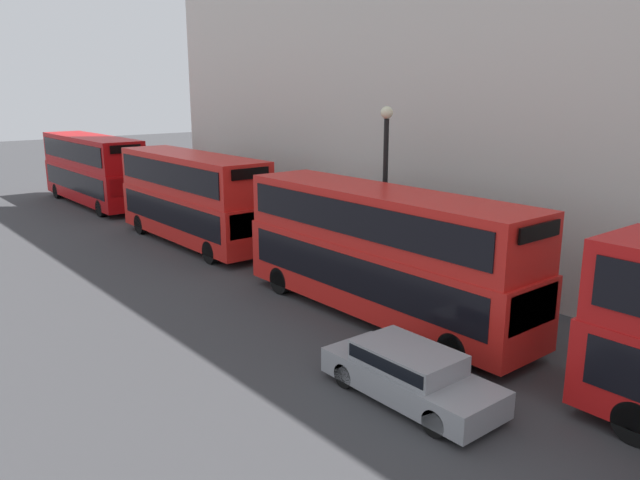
% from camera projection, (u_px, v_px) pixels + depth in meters
% --- Properties ---
extents(bus_second_in_queue, '(2.59, 11.24, 4.26)m').
position_uv_depth(bus_second_in_queue, '(381.00, 248.00, 20.16)').
color(bus_second_in_queue, red).
rests_on(bus_second_in_queue, ground).
extents(bus_third_in_queue, '(2.59, 10.45, 4.35)m').
position_uv_depth(bus_third_in_queue, '(192.00, 195.00, 29.78)').
color(bus_third_in_queue, red).
rests_on(bus_third_in_queue, ground).
extents(bus_trailing, '(2.59, 11.32, 4.39)m').
position_uv_depth(bus_trailing, '(92.00, 167.00, 39.75)').
color(bus_trailing, '#B20C0F').
rests_on(bus_trailing, ground).
extents(car_hatchback, '(1.81, 4.64, 1.32)m').
position_uv_depth(car_hatchback, '(409.00, 372.00, 15.11)').
color(car_hatchback, gray).
rests_on(car_hatchback, ground).
extents(street_lamp, '(0.44, 0.44, 6.77)m').
position_uv_depth(street_lamp, '(385.00, 180.00, 22.39)').
color(street_lamp, black).
rests_on(street_lamp, ground).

